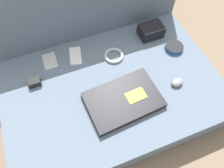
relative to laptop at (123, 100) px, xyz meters
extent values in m
plane|color=#7A6651|center=(-0.02, 0.10, -0.17)|extent=(8.00, 8.00, 0.00)
cube|color=slate|center=(-0.02, 0.10, -0.09)|extent=(1.07, 0.71, 0.15)
cube|color=slate|center=(-0.02, 0.55, 0.08)|extent=(1.07, 0.20, 0.49)
cube|color=black|center=(0.00, 0.00, 0.00)|extent=(0.35, 0.25, 0.03)
cube|color=yellow|center=(0.06, -0.01, 0.02)|extent=(0.09, 0.07, 0.00)
ellipsoid|color=gray|center=(0.28, -0.01, 0.00)|extent=(0.07, 0.05, 0.03)
cylinder|color=#1E569E|center=(0.38, 0.20, -0.01)|extent=(0.10, 0.10, 0.02)
cylinder|color=#232328|center=(0.38, 0.20, 0.00)|extent=(0.10, 0.10, 0.01)
cube|color=silver|center=(-0.13, 0.34, -0.01)|extent=(0.08, 0.13, 0.01)
cube|color=#B7B7BC|center=(-0.27, 0.36, -0.01)|extent=(0.07, 0.11, 0.01)
cube|color=black|center=(0.31, 0.33, 0.02)|extent=(0.13, 0.09, 0.07)
cube|color=black|center=(-0.37, 0.25, 0.00)|extent=(0.06, 0.04, 0.03)
torus|color=#B2B2B7|center=(0.06, 0.26, -0.01)|extent=(0.11, 0.11, 0.02)
camera|label=1|loc=(-0.22, -0.41, 0.91)|focal=35.00mm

